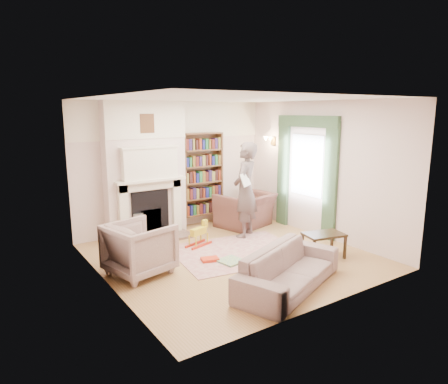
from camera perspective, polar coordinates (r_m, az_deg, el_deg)
floor at (r=7.36m, az=1.10°, el=-9.13°), size 4.50×4.50×0.00m
ceiling at (r=6.89m, az=1.19°, el=13.21°), size 4.50×4.50×0.00m
wall_back at (r=8.91m, az=-7.19°, el=3.72°), size 4.50×0.00×4.50m
wall_front at (r=5.34m, az=15.10°, el=-1.83°), size 4.50×0.00×4.50m
wall_left at (r=6.01m, az=-16.72°, el=-0.45°), size 0.00×4.50×4.50m
wall_right at (r=8.47m, az=13.74°, el=3.07°), size 0.00×4.50×4.50m
fireplace at (r=8.42m, az=-11.14°, el=3.05°), size 1.70×0.58×2.80m
bookcase at (r=9.13m, az=-3.14°, el=2.56°), size 1.00×0.24×1.85m
window at (r=8.72m, az=11.76°, el=3.73°), size 0.02×0.90×1.30m
curtain_left at (r=8.26m, az=14.97°, el=1.40°), size 0.07×0.32×2.40m
curtain_right at (r=9.23m, az=8.45°, el=2.70°), size 0.07×0.32×2.40m
pelmet at (r=8.62m, az=11.80°, el=9.85°), size 0.09×1.70×0.24m
wall_sconce at (r=9.34m, az=6.14°, el=7.19°), size 0.20×0.24×0.24m
rug at (r=7.57m, az=1.91°, el=-8.49°), size 2.52×2.07×0.01m
armchair_reading at (r=9.11m, az=3.03°, el=-2.57°), size 1.39×1.28×0.76m
armchair_left at (r=6.62m, az=-11.96°, el=-7.87°), size 1.13×1.11×0.85m
sofa at (r=6.11m, az=9.25°, el=-10.74°), size 2.20×1.49×0.60m
man_reading at (r=8.25m, az=3.06°, el=0.28°), size 0.86×0.80×1.98m
newspaper at (r=7.95m, az=3.08°, el=1.78°), size 0.38×0.30×0.26m
coffee_table at (r=7.44m, az=14.01°, el=-7.41°), size 0.78×0.60×0.45m
paraffin_heater at (r=8.42m, az=-12.19°, el=-4.75°), size 0.26×0.26×0.55m
rocking_horse at (r=7.81m, az=-3.68°, el=-6.02°), size 0.60×0.38×0.49m
board_game at (r=7.06m, az=0.99°, el=-9.82°), size 0.45×0.45×0.03m
game_box_lid at (r=7.11m, az=-2.03°, el=-9.59°), size 0.35×0.28×0.05m
comic_annuals at (r=7.12m, az=4.87°, el=-9.75°), size 0.87×0.49×0.02m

